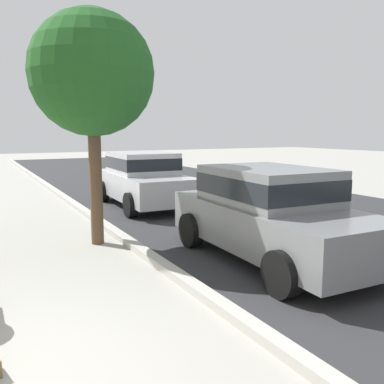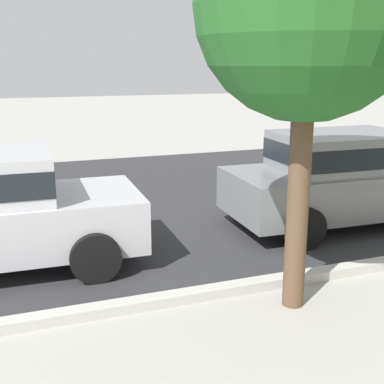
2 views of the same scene
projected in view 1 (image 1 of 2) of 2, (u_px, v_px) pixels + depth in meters
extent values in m
cube|color=#B2AFA8|center=(232.00, 313.00, 4.78)|extent=(60.00, 0.20, 0.12)
cylinder|color=brown|center=(96.00, 182.00, 7.81)|extent=(0.24, 0.24, 2.40)
sphere|color=#235B23|center=(92.00, 73.00, 7.51)|extent=(2.29, 2.29, 2.29)
cube|color=#B7B7BC|center=(144.00, 186.00, 11.83)|extent=(4.15, 1.83, 0.70)
cube|color=#B7B7BC|center=(142.00, 163.00, 11.87)|extent=(2.18, 1.63, 0.60)
cube|color=black|center=(142.00, 163.00, 11.87)|extent=(2.19, 1.65, 0.33)
cylinder|color=black|center=(191.00, 200.00, 11.07)|extent=(0.65, 0.24, 0.64)
cylinder|color=black|center=(130.00, 205.00, 10.32)|extent=(0.65, 0.24, 0.64)
cylinder|color=black|center=(155.00, 188.00, 13.43)|extent=(0.65, 0.24, 0.64)
cylinder|color=black|center=(104.00, 191.00, 12.68)|extent=(0.65, 0.24, 0.64)
cube|color=slate|center=(272.00, 225.00, 6.85)|extent=(4.15, 1.83, 0.70)
cube|color=slate|center=(267.00, 185.00, 6.88)|extent=(2.18, 1.63, 0.60)
cube|color=black|center=(267.00, 185.00, 6.88)|extent=(2.19, 1.65, 0.33)
cylinder|color=black|center=(373.00, 256.00, 6.08)|extent=(0.65, 0.24, 0.64)
cylinder|color=black|center=(282.00, 274.00, 5.33)|extent=(0.65, 0.24, 0.64)
cylinder|color=black|center=(265.00, 221.00, 8.44)|extent=(0.65, 0.24, 0.64)
cylinder|color=black|center=(191.00, 230.00, 7.69)|extent=(0.65, 0.24, 0.64)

